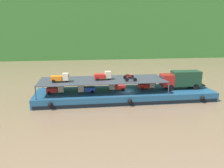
# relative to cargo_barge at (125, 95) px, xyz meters

# --- Properties ---
(ground_plane) EXTENTS (400.00, 400.00, 0.00)m
(ground_plane) POSITION_rel_cargo_barge_xyz_m (0.00, 0.02, -0.75)
(ground_plane) COLOR #7F664C
(cargo_barge) EXTENTS (29.73, 8.07, 1.50)m
(cargo_barge) POSITION_rel_cargo_barge_xyz_m (0.00, 0.00, 0.00)
(cargo_barge) COLOR navy
(cargo_barge) RESTS_ON ground
(covered_lorry) EXTENTS (7.88, 2.37, 3.10)m
(covered_lorry) POSITION_rel_cargo_barge_xyz_m (9.88, -0.08, 2.45)
(covered_lorry) COLOR maroon
(covered_lorry) RESTS_ON cargo_barge
(cargo_rack) EXTENTS (20.53, 6.69, 2.00)m
(cargo_rack) POSITION_rel_cargo_barge_xyz_m (-3.80, 0.02, 2.69)
(cargo_rack) COLOR #383D47
(cargo_rack) RESTS_ON cargo_barge
(mini_truck_lower_stern) EXTENTS (2.77, 1.26, 1.38)m
(mini_truck_lower_stern) POSITION_rel_cargo_barge_xyz_m (-11.41, -0.33, 1.44)
(mini_truck_lower_stern) COLOR red
(mini_truck_lower_stern) RESTS_ON cargo_barge
(mini_truck_lower_aft) EXTENTS (2.77, 1.26, 1.38)m
(mini_truck_lower_aft) POSITION_rel_cargo_barge_xyz_m (-6.55, -0.56, 1.44)
(mini_truck_lower_aft) COLOR #1E47B7
(mini_truck_lower_aft) RESTS_ON cargo_barge
(mini_truck_lower_mid) EXTENTS (2.79, 1.28, 1.38)m
(mini_truck_lower_mid) POSITION_rel_cargo_barge_xyz_m (-1.36, 0.19, 1.44)
(mini_truck_lower_mid) COLOR red
(mini_truck_lower_mid) RESTS_ON cargo_barge
(mini_truck_lower_fore) EXTENTS (2.78, 1.26, 1.38)m
(mini_truck_lower_fore) POSITION_rel_cargo_barge_xyz_m (3.90, 0.38, 1.44)
(mini_truck_lower_fore) COLOR red
(mini_truck_lower_fore) RESTS_ON cargo_barge
(mini_truck_upper_stern) EXTENTS (2.80, 1.30, 1.38)m
(mini_truck_upper_stern) POSITION_rel_cargo_barge_xyz_m (-10.55, -0.77, 3.44)
(mini_truck_upper_stern) COLOR orange
(mini_truck_upper_stern) RESTS_ON cargo_rack
(mini_truck_upper_mid) EXTENTS (2.80, 1.30, 1.38)m
(mini_truck_upper_mid) POSITION_rel_cargo_barge_xyz_m (-3.75, -0.11, 3.44)
(mini_truck_upper_mid) COLOR red
(mini_truck_upper_mid) RESTS_ON cargo_rack
(motorcycle_upper_port) EXTENTS (1.90, 0.55, 0.87)m
(motorcycle_upper_port) POSITION_rel_cargo_barge_xyz_m (0.53, -1.98, 3.18)
(motorcycle_upper_port) COLOR black
(motorcycle_upper_port) RESTS_ON cargo_rack
(motorcycle_upper_centre) EXTENTS (1.90, 0.55, 0.87)m
(motorcycle_upper_centre) POSITION_rel_cargo_barge_xyz_m (0.57, 0.02, 3.18)
(motorcycle_upper_centre) COLOR black
(motorcycle_upper_centre) RESTS_ON cargo_rack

